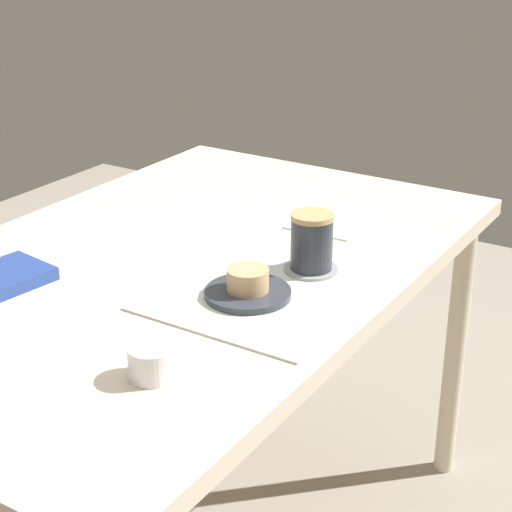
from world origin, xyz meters
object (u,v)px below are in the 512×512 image
object	(u,v)px
dining_table	(177,293)
sugar_bowl	(152,362)
pastry_plate	(248,293)
pastry	(248,280)
coffee_mug	(312,241)

from	to	relation	value
dining_table	sugar_bowl	size ratio (longest dim) A/B	19.39
pastry_plate	sugar_bowl	xyz separation A→B (m)	(-0.30, -0.02, 0.02)
pastry_plate	pastry	world-z (taller)	pastry
dining_table	pastry	bearing A→B (deg)	-107.97
coffee_mug	pastry	bearing A→B (deg)	165.83
pastry	sugar_bowl	bearing A→B (deg)	-175.57
dining_table	coffee_mug	world-z (taller)	coffee_mug
pastry	pastry_plate	bearing A→B (deg)	180.00
pastry	sugar_bowl	distance (m)	0.30
dining_table	pastry_plate	bearing A→B (deg)	-107.97
pastry	sugar_bowl	size ratio (longest dim) A/B	1.05
coffee_mug	dining_table	bearing A→B (deg)	109.86
dining_table	pastry_plate	xyz separation A→B (m)	(-0.07, -0.21, 0.08)
pastry_plate	coffee_mug	world-z (taller)	coffee_mug
pastry_plate	sugar_bowl	distance (m)	0.30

